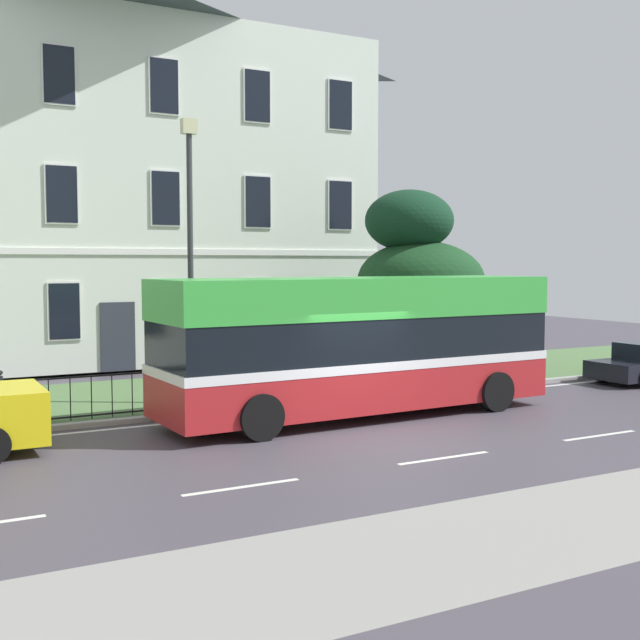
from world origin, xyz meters
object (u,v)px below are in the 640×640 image
evergreen_tree (414,304)px  street_lamp_post (190,242)px  georgian_townhouse (79,166)px  single_decker_bus (359,343)px

evergreen_tree → street_lamp_post: bearing=-163.1°
georgian_townhouse → single_decker_bus: 16.06m
evergreen_tree → street_lamp_post: 8.99m
georgian_townhouse → single_decker_bus: georgian_townhouse is taller
georgian_townhouse → single_decker_bus: size_ratio=2.06×
evergreen_tree → street_lamp_post: street_lamp_post is taller
georgian_townhouse → single_decker_bus: bearing=-77.7°
single_decker_bus → evergreen_tree: bearing=43.3°
evergreen_tree → street_lamp_post: size_ratio=0.87×
evergreen_tree → single_decker_bus: size_ratio=0.62×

